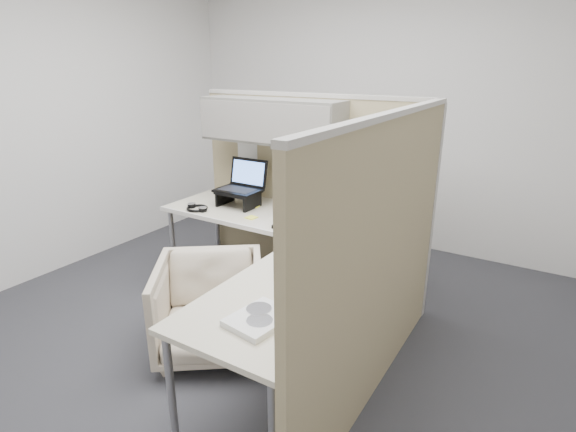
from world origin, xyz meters
The scene contains 19 objects.
ground centered at (0.00, 0.00, 0.00)m, with size 4.50×4.50×0.00m, color #2E2E32.
partition_back centered at (-0.22, 0.83, 1.10)m, with size 2.00×0.36×1.63m.
partition_right centered at (0.90, -0.07, 0.82)m, with size 0.07×2.03×1.63m.
desk centered at (0.12, 0.13, 0.69)m, with size 2.00×1.98×0.73m.
office_chair centered at (-0.17, -0.29, 0.35)m, with size 0.68×0.64×0.70m, color beige.
monitor_left centered at (0.13, 0.73, 1.00)m, with size 0.44×0.20×0.47m.
monitor_right centered at (0.60, 0.58, 1.00)m, with size 0.37×0.29×0.47m.
laptop_station centered at (-0.56, 0.58, 0.87)m, with size 0.36×0.31×0.37m.
keyboard centered at (0.17, 0.38, 0.74)m, with size 0.46×0.15×0.02m, color black.
mouse centered at (0.58, 0.31, 0.75)m, with size 0.10×0.06×0.03m, color black.
travel_mug centered at (0.34, 0.66, 0.82)m, with size 0.08×0.08×0.18m.
soda_can_green centered at (0.75, 0.25, 0.79)m, with size 0.07×0.07×0.12m, color #1E3FA5.
soda_can_silver centered at (0.52, 0.53, 0.79)m, with size 0.07×0.07×0.12m, color #B21E1E.
sticky_note_d centered at (-0.10, 0.45, 0.73)m, with size 0.08×0.08×0.01m, color #FAFB42.
sticky_note_a centered at (-0.30, 0.36, 0.73)m, with size 0.08×0.08×0.01m, color #FAFB42.
sticky_note_c centered at (-0.44, 0.60, 0.73)m, with size 0.08×0.08×0.01m, color #FAFB42.
headphones centered at (-0.79, 0.30, 0.74)m, with size 0.21×0.20×0.03m.
paper_stack centered at (0.59, -0.79, 0.75)m, with size 0.27×0.32×0.03m.
desk_clock centered at (0.57, -0.34, 0.78)m, with size 0.10×0.10×0.10m.
Camera 1 is at (1.64, -2.24, 1.85)m, focal length 28.00 mm.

